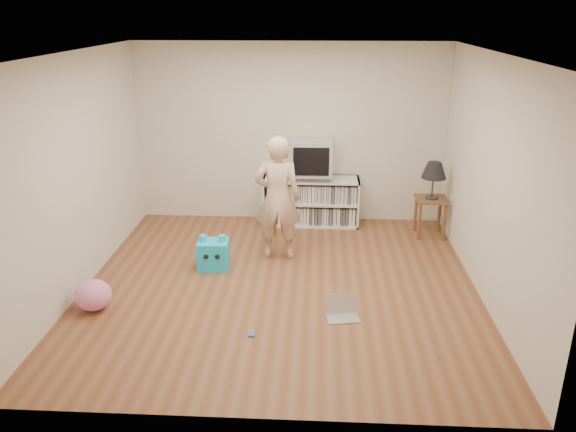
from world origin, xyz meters
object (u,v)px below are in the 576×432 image
(crt_tv, at_px, (311,157))
(table_lamp, at_px, (434,171))
(dvd_deck, at_px, (311,176))
(plush_blue, at_px, (213,254))
(media_unit, at_px, (311,201))
(laptop, at_px, (342,311))
(plush_pink, at_px, (93,295))
(person, at_px, (278,198))
(side_table, at_px, (431,207))

(crt_tv, xyz_separation_m, table_lamp, (1.68, -0.37, -0.08))
(dvd_deck, relative_size, plush_blue, 1.04)
(media_unit, distance_m, laptop, 2.72)
(crt_tv, xyz_separation_m, plush_blue, (-1.17, -1.58, -0.84))
(table_lamp, xyz_separation_m, plush_blue, (-2.85, -1.21, -0.76))
(dvd_deck, relative_size, plush_pink, 1.17)
(crt_tv, relative_size, table_lamp, 1.17)
(dvd_deck, relative_size, table_lamp, 0.87)
(media_unit, distance_m, person, 1.37)
(crt_tv, relative_size, plush_blue, 1.39)
(crt_tv, height_order, plush_blue, crt_tv)
(person, bearing_deg, table_lamp, -158.08)
(crt_tv, bearing_deg, dvd_deck, 90.00)
(media_unit, xyz_separation_m, table_lamp, (1.68, -0.39, 0.59))
(plush_pink, bearing_deg, plush_blue, 44.54)
(person, relative_size, plush_pink, 4.13)
(media_unit, height_order, dvd_deck, dvd_deck)
(side_table, xyz_separation_m, plush_blue, (-2.85, -1.21, -0.23))
(media_unit, distance_m, table_lamp, 1.82)
(table_lamp, height_order, person, person)
(laptop, height_order, plush_pink, plush_pink)
(crt_tv, height_order, plush_pink, crt_tv)
(crt_tv, bearing_deg, media_unit, 90.00)
(dvd_deck, xyz_separation_m, plush_blue, (-1.17, -1.58, -0.55))
(crt_tv, bearing_deg, side_table, -12.34)
(media_unit, xyz_separation_m, crt_tv, (0.00, -0.02, 0.67))
(crt_tv, distance_m, plush_pink, 3.59)
(crt_tv, xyz_separation_m, person, (-0.40, -1.21, -0.22))
(table_lamp, xyz_separation_m, laptop, (-1.30, -2.29, -0.88))
(media_unit, relative_size, side_table, 2.55)
(plush_pink, bearing_deg, crt_tv, 49.56)
(person, height_order, laptop, person)
(crt_tv, relative_size, side_table, 1.09)
(table_lamp, relative_size, person, 0.32)
(dvd_deck, distance_m, plush_blue, 2.04)
(laptop, xyz_separation_m, plush_blue, (-1.54, 1.08, 0.12))
(side_table, xyz_separation_m, person, (-2.07, -0.85, 0.38))
(dvd_deck, height_order, plush_blue, dvd_deck)
(side_table, height_order, plush_pink, side_table)
(crt_tv, height_order, laptop, crt_tv)
(plush_blue, relative_size, plush_pink, 1.12)
(person, height_order, plush_blue, person)
(media_unit, relative_size, table_lamp, 2.72)
(side_table, bearing_deg, dvd_deck, 167.55)
(plush_blue, xyz_separation_m, plush_pink, (-1.09, -1.08, -0.02))
(laptop, distance_m, plush_pink, 2.64)
(plush_blue, bearing_deg, side_table, 20.41)
(side_table, xyz_separation_m, table_lamp, (0.00, 0.00, 0.53))
(person, xyz_separation_m, plush_blue, (-0.77, -0.37, -0.61))
(dvd_deck, xyz_separation_m, crt_tv, (0.00, -0.00, 0.29))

